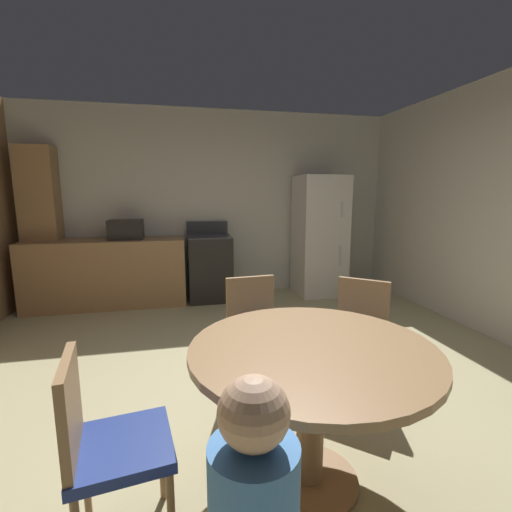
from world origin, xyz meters
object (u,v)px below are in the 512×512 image
(chair_northeast, at_px, (358,331))
(chair_west, at_px, (104,440))
(oven_range, at_px, (210,267))
(dining_table, at_px, (312,375))
(microwave, at_px, (126,229))
(chair_north, at_px, (255,327))
(refrigerator, at_px, (319,236))

(chair_northeast, xyz_separation_m, chair_west, (-1.60, -0.86, 0.00))
(oven_range, height_order, chair_west, oven_range)
(dining_table, xyz_separation_m, chair_west, (-0.95, -0.14, -0.10))
(microwave, height_order, dining_table, microwave)
(chair_west, bearing_deg, chair_northeast, 19.92)
(dining_table, bearing_deg, oven_range, 93.27)
(microwave, xyz_separation_m, chair_northeast, (1.94, -2.75, -0.53))
(microwave, relative_size, chair_west, 0.51)
(oven_range, xyz_separation_m, microwave, (-1.10, -0.00, 0.56))
(chair_northeast, xyz_separation_m, chair_north, (-0.73, 0.24, 0.00))
(microwave, bearing_deg, refrigerator, -1.05)
(refrigerator, height_order, chair_west, refrigerator)
(chair_northeast, bearing_deg, oven_range, -121.16)
(refrigerator, height_order, chair_north, refrigerator)
(oven_range, distance_m, microwave, 1.24)
(oven_range, relative_size, chair_north, 1.26)
(dining_table, bearing_deg, microwave, 110.53)
(refrigerator, height_order, chair_northeast, refrigerator)
(refrigerator, relative_size, chair_north, 2.02)
(oven_range, height_order, chair_northeast, oven_range)
(oven_range, distance_m, chair_north, 2.52)
(dining_table, distance_m, chair_west, 0.97)
(dining_table, distance_m, chair_north, 0.97)
(microwave, bearing_deg, dining_table, -69.47)
(dining_table, relative_size, chair_west, 1.40)
(oven_range, distance_m, refrigerator, 1.69)
(oven_range, relative_size, microwave, 2.50)
(chair_west, bearing_deg, oven_range, 69.90)
(chair_northeast, bearing_deg, microwave, -102.92)
(chair_northeast, relative_size, chair_north, 1.00)
(chair_northeast, bearing_deg, chair_west, -19.92)
(chair_west, bearing_deg, chair_north, 43.37)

